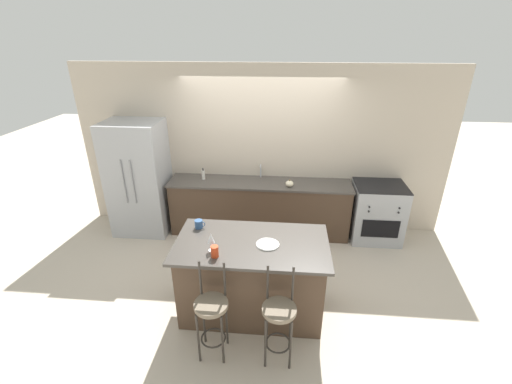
{
  "coord_description": "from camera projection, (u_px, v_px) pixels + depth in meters",
  "views": [
    {
      "loc": [
        0.39,
        -4.71,
        3.08
      ],
      "look_at": [
        0.02,
        -0.57,
        1.15
      ],
      "focal_mm": 24.0,
      "sensor_mm": 36.0,
      "label": 1
    }
  ],
  "objects": [
    {
      "name": "kitchen_island",
      "position": [
        252.0,
        276.0,
        4.03
      ],
      "size": [
        1.73,
        0.95,
        0.95
      ],
      "color": "#4C3828",
      "rests_on": "ground_plane"
    },
    {
      "name": "bar_stool_far",
      "position": [
        279.0,
        317.0,
        3.37
      ],
      "size": [
        0.34,
        0.34,
        1.08
      ],
      "color": "#332D28",
      "rests_on": "ground_plane"
    },
    {
      "name": "wall_back",
      "position": [
        261.0,
        150.0,
        5.59
      ],
      "size": [
        6.0,
        0.07,
        2.7
      ],
      "color": "beige",
      "rests_on": "ground_plane"
    },
    {
      "name": "oven_range",
      "position": [
        377.0,
        212.0,
        5.5
      ],
      "size": [
        0.78,
        0.67,
        0.95
      ],
      "color": "#ADAFB5",
      "rests_on": "ground_plane"
    },
    {
      "name": "back_counter",
      "position": [
        260.0,
        207.0,
        5.7
      ],
      "size": [
        2.94,
        0.62,
        0.91
      ],
      "color": "#4C3828",
      "rests_on": "ground_plane"
    },
    {
      "name": "soap_bottle",
      "position": [
        203.0,
        175.0,
        5.57
      ],
      "size": [
        0.06,
        0.06,
        0.19
      ],
      "color": "silver",
      "rests_on": "back_counter"
    },
    {
      "name": "coffee_mug",
      "position": [
        199.0,
        224.0,
        4.1
      ],
      "size": [
        0.13,
        0.1,
        0.1
      ],
      "color": "#335689",
      "rests_on": "kitchen_island"
    },
    {
      "name": "pumpkin_decoration",
      "position": [
        289.0,
        184.0,
        5.32
      ],
      "size": [
        0.12,
        0.12,
        0.12
      ],
      "color": "beige",
      "rests_on": "back_counter"
    },
    {
      "name": "refrigerator",
      "position": [
        139.0,
        178.0,
        5.58
      ],
      "size": [
        0.89,
        0.75,
        1.87
      ],
      "color": "#ADAFB5",
      "rests_on": "ground_plane"
    },
    {
      "name": "wine_glass",
      "position": [
        211.0,
        239.0,
        3.63
      ],
      "size": [
        0.08,
        0.08,
        0.21
      ],
      "color": "white",
      "rests_on": "kitchen_island"
    },
    {
      "name": "sink_faucet",
      "position": [
        261.0,
        170.0,
        5.62
      ],
      "size": [
        0.02,
        0.13,
        0.22
      ],
      "color": "#ADAFB5",
      "rests_on": "back_counter"
    },
    {
      "name": "dinner_plate",
      "position": [
        268.0,
        244.0,
        3.79
      ],
      "size": [
        0.26,
        0.26,
        0.02
      ],
      "color": "white",
      "rests_on": "kitchen_island"
    },
    {
      "name": "bar_stool_near",
      "position": [
        212.0,
        312.0,
        3.42
      ],
      "size": [
        0.34,
        0.34,
        1.08
      ],
      "color": "#332D28",
      "rests_on": "ground_plane"
    },
    {
      "name": "tumbler_cup",
      "position": [
        215.0,
        252.0,
        3.56
      ],
      "size": [
        0.08,
        0.08,
        0.13
      ],
      "color": "red",
      "rests_on": "kitchen_island"
    },
    {
      "name": "ground_plane",
      "position": [
        258.0,
        241.0,
        5.58
      ],
      "size": [
        18.0,
        18.0,
        0.0
      ],
      "primitive_type": "plane",
      "color": "beige"
    }
  ]
}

